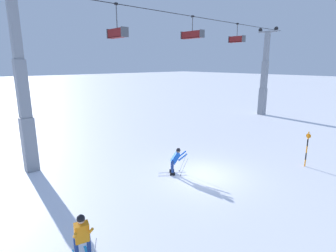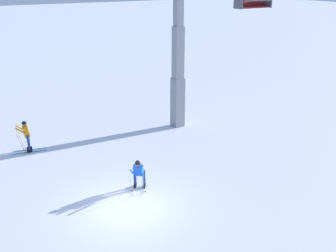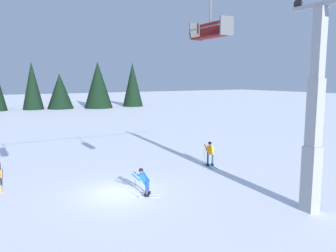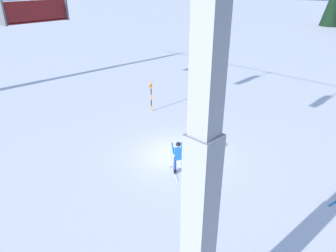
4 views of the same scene
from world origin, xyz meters
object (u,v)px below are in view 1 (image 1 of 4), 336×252
object	(u,v)px
lift_tower_near	(23,98)
chairlift_seat_nearest	(116,33)
trail_marker_pole	(307,148)
chairlift_seat_second	(192,35)
skier_distant_uphill	(82,236)
chairlift_seat_middle	(236,39)
lift_tower_far	(264,80)
skier_carving_main	(175,159)

from	to	relation	value
lift_tower_near	chairlift_seat_nearest	distance (m)	7.23
lift_tower_near	trail_marker_pole	world-z (taller)	lift_tower_near
chairlift_seat_second	trail_marker_pole	size ratio (longest dim) A/B	1.03
skier_distant_uphill	trail_marker_pole	bearing A→B (deg)	-5.07
chairlift_seat_second	chairlift_seat_middle	bearing A→B (deg)	0.00
lift_tower_near	chairlift_seat_middle	bearing A→B (deg)	0.00
lift_tower_far	trail_marker_pole	distance (m)	17.40
chairlift_seat_nearest	chairlift_seat_second	xyz separation A→B (m)	(7.33, -0.00, 0.33)
skier_carving_main	lift_tower_far	size ratio (longest dim) A/B	0.17
lift_tower_far	chairlift_seat_second	xyz separation A→B (m)	(-12.68, -0.00, 4.26)
chairlift_seat_nearest	chairlift_seat_second	world-z (taller)	same
chairlift_seat_nearest	chairlift_seat_middle	size ratio (longest dim) A/B	1.20
skier_carving_main	trail_marker_pole	world-z (taller)	trail_marker_pole
skier_carving_main	chairlift_seat_middle	bearing A→B (deg)	23.13
chairlift_seat_second	trail_marker_pole	bearing A→B (deg)	-94.72
chairlift_seat_second	lift_tower_near	bearing A→B (deg)	180.00
skier_carving_main	skier_distant_uphill	distance (m)	7.73
chairlift_seat_middle	trail_marker_pole	bearing A→B (deg)	-125.25
lift_tower_near	lift_tower_far	bearing A→B (deg)	0.00
skier_distant_uphill	chairlift_seat_second	bearing A→B (deg)	32.51
skier_carving_main	chairlift_seat_nearest	world-z (taller)	chairlift_seat_nearest
chairlift_seat_nearest	lift_tower_near	bearing A→B (deg)	180.00
lift_tower_far	trail_marker_pole	xyz separation A→B (m)	(-13.55, -10.48, -3.03)
skier_carving_main	skier_distant_uphill	world-z (taller)	skier_distant_uphill
lift_tower_far	chairlift_seat_nearest	distance (m)	20.39
skier_carving_main	chairlift_seat_second	size ratio (longest dim) A/B	0.75
chairlift_seat_nearest	chairlift_seat_middle	world-z (taller)	same
lift_tower_near	chairlift_seat_nearest	world-z (taller)	lift_tower_near
skier_carving_main	lift_tower_near	distance (m)	9.08
chairlift_seat_nearest	chairlift_seat_second	size ratio (longest dim) A/B	0.98
lift_tower_far	chairlift_seat_second	world-z (taller)	lift_tower_far
lift_tower_far	skier_distant_uphill	size ratio (longest dim) A/B	5.51
trail_marker_pole	chairlift_seat_middle	bearing A→B (deg)	54.75
skier_carving_main	lift_tower_near	xyz separation A→B (m)	(-5.91, 6.01, 3.37)
chairlift_seat_nearest	skier_distant_uphill	distance (m)	13.71
lift_tower_far	chairlift_seat_middle	size ratio (longest dim) A/B	5.48
chairlift_seat_middle	skier_distant_uphill	bearing A→B (deg)	-156.27
lift_tower_far	chairlift_seat_second	bearing A→B (deg)	-180.00
chairlift_seat_second	chairlift_seat_middle	xyz separation A→B (m)	(6.54, 0.00, 0.01)
chairlift_seat_second	chairlift_seat_nearest	bearing A→B (deg)	180.00
lift_tower_near	lift_tower_far	xyz separation A→B (m)	(26.12, 0.00, -0.07)
skier_distant_uphill	chairlift_seat_middle	bearing A→B (deg)	23.73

